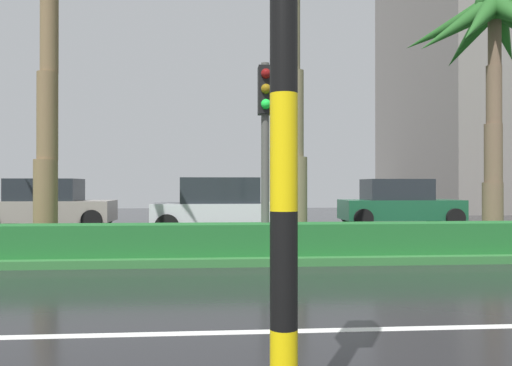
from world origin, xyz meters
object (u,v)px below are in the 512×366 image
(traffic_signal_median_right, at_px, (265,122))
(car_in_traffic_second, at_px, (224,207))
(palm_tree_mid_right, at_px, (493,39))
(car_in_traffic_leading, at_px, (48,205))
(car_in_traffic_third, at_px, (399,203))

(traffic_signal_median_right, height_order, car_in_traffic_second, traffic_signal_median_right)
(palm_tree_mid_right, relative_size, car_in_traffic_leading, 1.44)
(palm_tree_mid_right, height_order, car_in_traffic_second, palm_tree_mid_right)
(car_in_traffic_leading, height_order, car_in_traffic_third, same)
(palm_tree_mid_right, xyz_separation_m, car_in_traffic_third, (0.02, 6.33, -4.21))
(palm_tree_mid_right, height_order, car_in_traffic_third, palm_tree_mid_right)
(car_in_traffic_leading, relative_size, car_in_traffic_second, 1.00)
(car_in_traffic_leading, xyz_separation_m, car_in_traffic_third, (12.51, 0.06, 0.00))
(palm_tree_mid_right, height_order, traffic_signal_median_right, palm_tree_mid_right)
(traffic_signal_median_right, bearing_deg, car_in_traffic_second, 98.43)
(traffic_signal_median_right, xyz_separation_m, car_in_traffic_leading, (-6.82, 7.94, -1.93))
(car_in_traffic_second, bearing_deg, traffic_signal_median_right, -81.57)
(traffic_signal_median_right, height_order, car_in_traffic_leading, traffic_signal_median_right)
(car_in_traffic_third, bearing_deg, car_in_traffic_second, -156.53)
(car_in_traffic_leading, bearing_deg, traffic_signal_median_right, -49.35)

